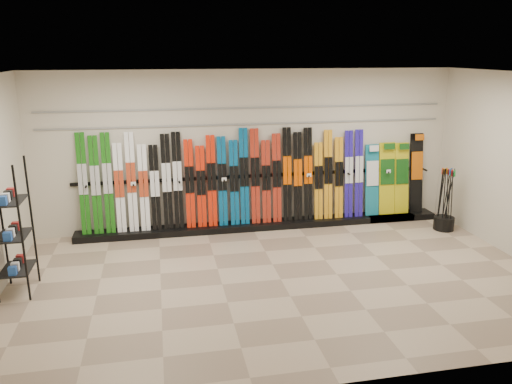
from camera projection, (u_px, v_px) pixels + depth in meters
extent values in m
plane|color=gray|center=(281.00, 279.00, 7.50)|extent=(8.00, 8.00, 0.00)
plane|color=beige|center=(250.00, 150.00, 9.45)|extent=(8.00, 0.00, 8.00)
plane|color=silver|center=(284.00, 75.00, 6.69)|extent=(8.00, 8.00, 0.00)
cube|color=black|center=(264.00, 225.00, 9.68)|extent=(8.00, 0.40, 0.12)
cube|color=#1B6A14|center=(83.00, 184.00, 8.86)|extent=(0.17, 0.24, 1.82)
cube|color=#1B6A14|center=(96.00, 185.00, 8.90)|extent=(0.17, 0.23, 1.77)
cube|color=#1B6A14|center=(108.00, 183.00, 8.94)|extent=(0.17, 0.23, 1.81)
cube|color=white|center=(120.00, 188.00, 8.99)|extent=(0.17, 0.21, 1.62)
cube|color=white|center=(131.00, 182.00, 9.02)|extent=(0.17, 0.23, 1.81)
cube|color=white|center=(144.00, 188.00, 9.07)|extent=(0.17, 0.21, 1.58)
cube|color=black|center=(155.00, 188.00, 9.11)|extent=(0.17, 0.20, 1.56)
cube|color=black|center=(167.00, 182.00, 9.14)|extent=(0.17, 0.23, 1.75)
cube|color=black|center=(178.00, 181.00, 9.17)|extent=(0.17, 0.23, 1.79)
cube|color=red|center=(190.00, 184.00, 9.22)|extent=(0.17, 0.21, 1.64)
cube|color=red|center=(201.00, 187.00, 9.27)|extent=(0.17, 0.20, 1.52)
cube|color=red|center=(212.00, 181.00, 9.30)|extent=(0.17, 0.22, 1.71)
cube|color=#065288|center=(222.00, 181.00, 9.34)|extent=(0.17, 0.22, 1.68)
cube|color=#065288|center=(234.00, 183.00, 9.38)|extent=(0.17, 0.21, 1.60)
cube|color=#065288|center=(244.00, 177.00, 9.40)|extent=(0.17, 0.23, 1.82)
cube|color=#AF2817|center=(255.00, 176.00, 9.44)|extent=(0.17, 0.23, 1.80)
cube|color=#AF2817|center=(266.00, 182.00, 9.50)|extent=(0.17, 0.21, 1.58)
cube|color=#AF2817|center=(277.00, 178.00, 9.53)|extent=(0.17, 0.22, 1.70)
cube|color=black|center=(287.00, 175.00, 9.56)|extent=(0.17, 0.23, 1.81)
cube|color=black|center=(298.00, 177.00, 9.61)|extent=(0.17, 0.22, 1.71)
cube|color=black|center=(308.00, 174.00, 9.64)|extent=(0.17, 0.23, 1.79)
cube|color=orange|center=(319.00, 181.00, 9.70)|extent=(0.17, 0.20, 1.50)
cube|color=orange|center=(328.00, 175.00, 9.72)|extent=(0.17, 0.22, 1.73)
cube|color=orange|center=(339.00, 178.00, 9.78)|extent=(0.17, 0.21, 1.59)
cube|color=#25179A|center=(349.00, 174.00, 9.80)|extent=(0.17, 0.22, 1.71)
cube|color=#25179A|center=(359.00, 174.00, 9.84)|extent=(0.17, 0.22, 1.72)
cube|color=#14728C|center=(372.00, 180.00, 9.96)|extent=(0.28, 0.22, 1.42)
cube|color=gold|center=(387.00, 179.00, 10.01)|extent=(0.33, 0.22, 1.44)
cube|color=gold|center=(402.00, 178.00, 10.07)|extent=(0.30, 0.22, 1.43)
cube|color=black|center=(416.00, 173.00, 10.12)|extent=(0.27, 0.25, 1.60)
cube|color=black|center=(12.00, 228.00, 6.87)|extent=(0.40, 0.60, 1.91)
cylinder|color=black|center=(444.00, 223.00, 9.57)|extent=(0.38, 0.38, 0.25)
cylinder|color=black|center=(446.00, 199.00, 9.42)|extent=(0.08, 0.03, 1.18)
cylinder|color=black|center=(441.00, 199.00, 9.47)|extent=(0.02, 0.10, 1.18)
cylinder|color=black|center=(447.00, 200.00, 9.40)|extent=(0.13, 0.04, 1.18)
cylinder|color=black|center=(448.00, 200.00, 9.40)|extent=(0.11, 0.11, 1.18)
cylinder|color=black|center=(440.00, 198.00, 9.50)|extent=(0.03, 0.06, 1.18)
cylinder|color=black|center=(440.00, 198.00, 9.48)|extent=(0.07, 0.14, 1.18)
cylinder|color=black|center=(448.00, 199.00, 9.47)|extent=(0.12, 0.08, 1.18)
cylinder|color=black|center=(452.00, 201.00, 9.32)|extent=(0.14, 0.08, 1.18)
cylinder|color=black|center=(449.00, 200.00, 9.36)|extent=(0.14, 0.13, 1.17)
cylinder|color=black|center=(444.00, 198.00, 9.51)|extent=(0.11, 0.09, 1.18)
cube|color=gray|center=(250.00, 124.00, 9.30)|extent=(7.60, 0.02, 0.03)
cube|color=gray|center=(250.00, 108.00, 9.22)|extent=(7.60, 0.02, 0.03)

